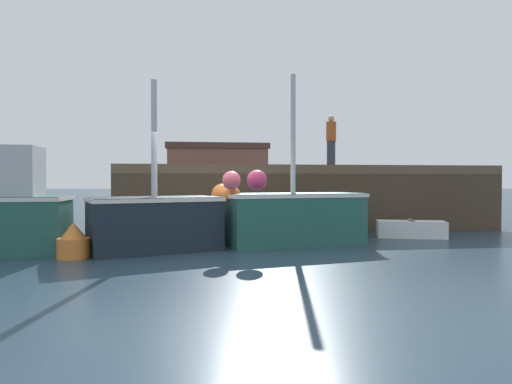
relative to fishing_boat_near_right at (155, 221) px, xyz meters
The scene contains 8 objects.
ground 1.34m from the fishing_boat_near_right, ahead, with size 120.00×160.00×0.10m.
pier 7.15m from the fishing_boat_near_right, 53.28° to the left, with size 11.18×7.56×1.93m.
fishing_boat_near_right is the anchor object (origin of this frame).
fishing_boat_mid 3.07m from the fishing_boat_near_right, ahead, with size 3.59×2.05×3.93m.
rowboat 6.55m from the fishing_boat_near_right, 11.85° to the left, with size 1.81×1.10×0.48m.
dockworker 8.07m from the fishing_boat_near_right, 44.69° to the left, with size 0.34×0.34×1.80m.
warehouse 32.63m from the fishing_boat_near_right, 84.88° to the left, with size 9.03×6.03×4.80m.
mooring_buoy_foreground 1.67m from the fishing_boat_near_right, 151.93° to the right, with size 0.60×0.60×0.68m.
Camera 1 is at (-0.33, -9.94, 1.47)m, focal length 32.04 mm.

